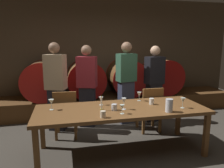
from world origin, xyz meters
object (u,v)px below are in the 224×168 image
object	(u,v)px
wine_glass_left	(101,99)
guest_far_left	(56,86)
guest_center_left	(87,86)
wine_glass_far_left	(51,102)
wine_glass_center_right	(124,101)
cup_left	(103,114)
guest_center_right	(126,82)
pitcher	(169,105)
wine_barrel_center_left	(86,79)
chair_right	(150,107)
candle_center	(102,106)
cup_center	(114,107)
wine_barrel_center_right	(126,77)
wine_glass_right	(139,94)
wine_barrel_far_right	(161,76)
guest_far_right	(154,83)
chair_left	(66,112)
wine_glass_center_left	(122,107)
wine_barrel_far_left	(42,80)
wine_glass_far_right	(183,101)
cup_right	(152,101)

from	to	relation	value
wine_glass_left	guest_far_left	bearing A→B (deg)	127.69
guest_center_left	wine_glass_far_left	distance (m)	1.25
wine_glass_center_right	cup_left	bearing A→B (deg)	-142.48
wine_glass_far_left	wine_glass_left	size ratio (longest dim) A/B	1.20
guest_center_right	pitcher	size ratio (longest dim) A/B	8.95
wine_barrel_center_left	wine_glass_far_left	distance (m)	2.08
chair_right	candle_center	bearing A→B (deg)	32.75
cup_center	candle_center	bearing A→B (deg)	170.26
wine_barrel_center_right	wine_glass_right	xyz separation A→B (m)	(-0.29, -1.76, -0.01)
pitcher	wine_glass_left	distance (m)	1.05
wine_glass_center_right	cup_center	size ratio (longest dim) A/B	1.88
guest_far_left	cup_left	size ratio (longest dim) A/B	18.57
chair_right	candle_center	size ratio (longest dim) A/B	3.89
guest_center_left	pitcher	distance (m)	1.84
wine_barrel_far_right	chair_right	xyz separation A→B (m)	(-0.88, -1.43, -0.36)
wine_glass_far_left	wine_glass_right	world-z (taller)	wine_glass_far_left
wine_glass_far_left	guest_far_right	bearing A→B (deg)	26.99
wine_glass_right	cup_left	distance (m)	1.02
cup_center	wine_glass_far_left	bearing A→B (deg)	166.03
wine_barrel_center_left	wine_glass_center_right	xyz separation A→B (m)	(0.34, -2.17, 0.01)
wine_glass_left	wine_glass_right	world-z (taller)	wine_glass_right
wine_barrel_center_left	wine_glass_far_left	size ratio (longest dim) A/B	5.53
pitcher	chair_left	bearing A→B (deg)	143.82
wine_glass_right	cup_left	world-z (taller)	wine_glass_right
chair_left	wine_glass_left	xyz separation A→B (m)	(0.56, -0.50, 0.33)
wine_barrel_center_left	chair_right	distance (m)	1.83
chair_right	wine_glass_far_left	size ratio (longest dim) A/B	5.48
wine_barrel_center_right	wine_glass_center_right	world-z (taller)	wine_barrel_center_right
chair_left	guest_center_right	xyz separation A→B (m)	(1.27, 0.51, 0.40)
wine_glass_left	cup_center	distance (m)	0.34
guest_center_left	wine_glass_center_right	world-z (taller)	guest_center_left
wine_glass_center_right	chair_left	bearing A→B (deg)	136.57
wine_barrel_center_left	wine_glass_center_left	bearing A→B (deg)	-83.56
wine_barrel_far_left	wine_glass_center_right	world-z (taller)	wine_barrel_far_left
guest_far_left	wine_glass_right	distance (m)	1.62
chair_left	wine_glass_center_right	size ratio (longest dim) A/B	5.00
wine_barrel_center_left	candle_center	xyz separation A→B (m)	(0.01, -2.14, -0.05)
wine_barrel_far_right	candle_center	bearing A→B (deg)	-132.30
wine_glass_far_right	guest_far_right	bearing A→B (deg)	84.02
chair_left	chair_right	world-z (taller)	same
guest_center_right	cup_left	size ratio (longest dim) A/B	18.64
cup_right	chair_left	bearing A→B (deg)	154.64
wine_glass_far_right	cup_center	bearing A→B (deg)	173.33
chair_left	wine_glass_left	world-z (taller)	chair_left
wine_barrel_far_left	wine_glass_far_left	xyz separation A→B (m)	(0.29, -1.95, 0.00)
guest_center_left	wine_glass_far_right	size ratio (longest dim) A/B	10.29
chair_right	cup_right	bearing A→B (deg)	67.59
guest_center_left	pitcher	size ratio (longest dim) A/B	8.63
guest_center_left	wine_glass_far_right	bearing A→B (deg)	152.90
guest_far_right	wine_glass_far_left	size ratio (longest dim) A/B	10.22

